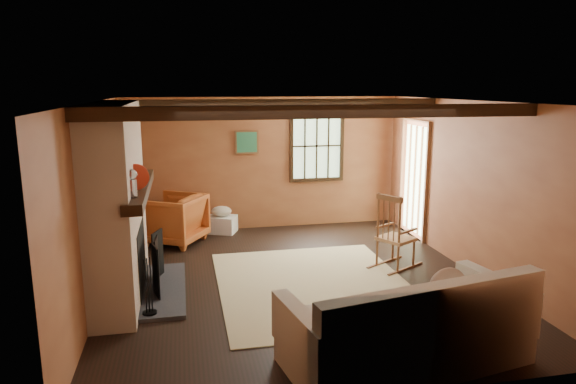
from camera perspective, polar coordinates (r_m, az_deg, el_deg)
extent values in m
plane|color=black|center=(7.07, 0.88, -9.82)|extent=(5.50, 5.50, 0.00)
cube|color=#A5603A|center=(9.38, -2.77, 3.18)|extent=(5.00, 0.02, 2.40)
cube|color=#A5603A|center=(4.18, 9.27, -8.00)|extent=(5.00, 0.02, 2.40)
cube|color=#A5603A|center=(6.65, -20.62, -1.16)|extent=(0.02, 5.50, 2.40)
cube|color=#A5603A|center=(7.65, 19.50, 0.55)|extent=(0.02, 5.50, 2.40)
cube|color=white|center=(6.57, 0.95, 10.02)|extent=(5.00, 5.50, 0.02)
cube|color=black|center=(5.41, 3.76, 8.88)|extent=(5.00, 0.12, 0.14)
cube|color=black|center=(7.75, -1.03, 9.77)|extent=(5.00, 0.12, 0.14)
cube|color=black|center=(9.51, 3.22, 5.12)|extent=(1.02, 0.06, 1.32)
cube|color=#A5C697|center=(9.54, 3.18, 5.14)|extent=(0.90, 0.01, 1.20)
cube|color=black|center=(9.52, 3.21, 5.13)|extent=(0.90, 0.03, 0.02)
cube|color=brown|center=(9.15, 13.79, 1.36)|extent=(0.06, 1.00, 2.06)
cube|color=#A5C697|center=(9.16, 13.96, 1.36)|extent=(0.01, 0.80, 1.85)
cube|color=brown|center=(9.26, -4.61, 5.54)|extent=(0.42, 0.03, 0.42)
cube|color=#236A59|center=(9.24, -4.60, 5.53)|extent=(0.36, 0.01, 0.36)
cube|color=#995E3B|center=(6.61, -18.49, -1.08)|extent=(0.50, 2.20, 2.40)
cube|color=black|center=(6.80, -17.48, -7.22)|extent=(0.38, 1.00, 0.85)
cube|color=#323237|center=(6.92, -13.66, -10.44)|extent=(0.55, 1.80, 0.05)
cube|color=black|center=(6.55, -16.14, 0.30)|extent=(0.22, 2.30, 0.12)
cube|color=black|center=(6.56, -14.49, -8.49)|extent=(0.10, 0.32, 0.64)
cube|color=black|center=(6.87, -14.37, -7.55)|extent=(0.04, 0.32, 0.64)
cube|color=black|center=(7.18, -14.26, -6.69)|extent=(0.14, 0.31, 0.64)
cylinder|color=black|center=(6.21, -15.11, -12.80)|extent=(0.16, 0.16, 0.02)
cylinder|color=black|center=(6.06, -15.58, -10.17)|extent=(0.01, 0.01, 0.66)
cylinder|color=black|center=(6.09, -15.27, -10.05)|extent=(0.01, 0.01, 0.66)
cylinder|color=black|center=(6.11, -14.97, -9.94)|extent=(0.01, 0.01, 0.66)
cylinder|color=silver|center=(5.78, -16.87, 0.38)|extent=(0.09, 0.09, 0.20)
sphere|color=silver|center=(5.75, -16.96, 1.90)|extent=(0.11, 0.11, 0.11)
cylinder|color=red|center=(6.18, -16.57, 1.61)|extent=(0.31, 0.05, 0.31)
cube|color=black|center=(6.58, -16.26, 1.34)|extent=(0.23, 0.18, 0.11)
cylinder|color=black|center=(7.05, -15.97, 2.00)|extent=(0.08, 0.08, 0.10)
cylinder|color=black|center=(7.09, -15.95, 1.97)|extent=(0.07, 0.07, 0.08)
cube|color=tan|center=(6.93, 2.89, -10.26)|extent=(2.50, 3.00, 0.01)
cube|color=tan|center=(7.62, 11.90, -5.10)|extent=(0.60, 0.60, 0.05)
cube|color=brown|center=(7.32, 11.23, -0.70)|extent=(0.25, 0.40, 0.07)
cylinder|color=brown|center=(7.73, 13.79, -6.56)|extent=(0.03, 0.03, 0.41)
cylinder|color=brown|center=(7.93, 11.57, -5.97)|extent=(0.03, 0.03, 0.41)
cylinder|color=brown|center=(7.44, 12.13, -7.21)|extent=(0.03, 0.03, 0.41)
cylinder|color=brown|center=(7.65, 9.86, -6.57)|extent=(0.03, 0.03, 0.41)
cylinder|color=brown|center=(7.28, 12.31, -3.23)|extent=(0.03, 0.03, 0.70)
cylinder|color=brown|center=(7.50, 10.00, -2.70)|extent=(0.03, 0.03, 0.70)
cylinder|color=brown|center=(7.34, 11.71, -3.24)|extent=(0.02, 0.02, 0.58)
cylinder|color=brown|center=(7.39, 11.13, -3.10)|extent=(0.02, 0.02, 0.58)
cylinder|color=brown|center=(7.45, 10.56, -2.97)|extent=(0.02, 0.02, 0.58)
cube|color=brown|center=(7.46, 13.22, -4.25)|extent=(0.36, 0.23, 0.03)
cube|color=brown|center=(7.70, 10.72, -3.65)|extent=(0.36, 0.23, 0.03)
cube|color=brown|center=(7.65, 12.91, -8.31)|extent=(0.71, 0.43, 0.03)
cube|color=brown|center=(7.85, 10.67, -7.66)|extent=(0.71, 0.43, 0.03)
cube|color=beige|center=(5.20, 12.82, -15.44)|extent=(2.42, 1.42, 0.50)
cube|color=beige|center=(4.73, 16.10, -13.43)|extent=(2.27, 0.58, 0.63)
cube|color=beige|center=(4.61, 1.43, -15.66)|extent=(0.34, 1.04, 0.46)
cube|color=beige|center=(5.75, 21.96, -10.80)|extent=(0.34, 1.04, 0.46)
ellipsoid|color=beige|center=(5.45, 17.30, -10.05)|extent=(0.43, 0.22, 0.41)
cylinder|color=brown|center=(9.39, -15.63, -4.34)|extent=(0.44, 0.13, 0.13)
cylinder|color=brown|center=(9.38, -14.77, -4.31)|extent=(0.44, 0.13, 0.13)
cylinder|color=brown|center=(9.37, -13.90, -4.27)|extent=(0.44, 0.13, 0.13)
cylinder|color=brown|center=(9.35, -15.68, -3.57)|extent=(0.44, 0.13, 0.13)
cylinder|color=brown|center=(9.34, -14.81, -3.54)|extent=(0.44, 0.13, 0.13)
cylinder|color=brown|center=(9.34, -13.94, -3.50)|extent=(0.44, 0.13, 0.13)
cube|color=white|center=(9.31, -7.38, -3.58)|extent=(0.61, 0.54, 0.30)
ellipsoid|color=beige|center=(9.25, -7.42, -2.13)|extent=(0.43, 0.38, 0.18)
imported|color=#BF6026|center=(8.77, -12.58, -2.95)|extent=(1.23, 1.23, 0.83)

